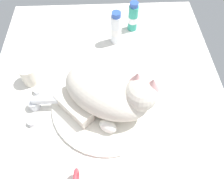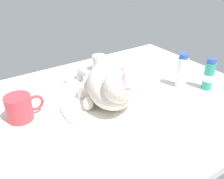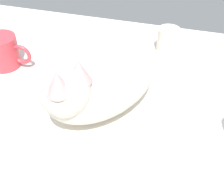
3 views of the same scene
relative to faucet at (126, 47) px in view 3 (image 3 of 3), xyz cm
name	(u,v)px [view 3 (image 3 of 3)]	position (x,y,z in cm)	size (l,w,h in cm)	color
ground_plane	(103,111)	(0.00, -22.27, -3.85)	(110.00, 82.50, 3.00)	silver
sink_basin	(103,105)	(0.00, -22.27, -1.75)	(36.37, 36.37, 1.19)	white
faucet	(126,47)	(0.00, 0.00, 0.00)	(14.73, 11.04, 5.27)	silver
cat	(97,80)	(-0.82, -23.43, 6.16)	(28.98, 33.40, 17.12)	beige
coffee_mug	(3,52)	(-29.65, -13.67, 1.87)	(12.45, 8.39, 8.42)	#C63842
rinse_cup	(168,41)	(11.00, 4.28, 1.25)	(6.05, 6.05, 7.19)	silver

